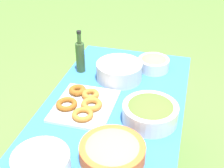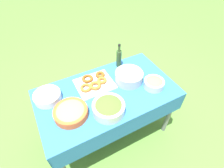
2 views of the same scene
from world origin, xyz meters
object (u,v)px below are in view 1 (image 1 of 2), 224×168
salad_bowl (150,111)px  donut_platter (83,104)px  olive_oil_bottle (80,56)px  fruit_bowl (154,63)px  pasta_bowl (119,69)px  bread_bowl (112,151)px  plate_stack (41,162)px

salad_bowl → donut_platter: bearing=-94.1°
donut_platter → olive_oil_bottle: olive_oil_bottle is taller
salad_bowl → olive_oil_bottle: olive_oil_bottle is taller
donut_platter → fruit_bowl: size_ratio=1.84×
pasta_bowl → bread_bowl: pasta_bowl is taller
donut_platter → plate_stack: size_ratio=1.48×
pasta_bowl → plate_stack: pasta_bowl is taller
olive_oil_bottle → fruit_bowl: bearing=107.6°
donut_platter → plate_stack: 0.47m
salad_bowl → olive_oil_bottle: 0.66m
plate_stack → olive_oil_bottle: olive_oil_bottle is taller
pasta_bowl → bread_bowl: (0.68, 0.14, -0.02)m
pasta_bowl → plate_stack: size_ratio=1.14×
olive_oil_bottle → pasta_bowl: bearing=83.5°
pasta_bowl → donut_platter: bearing=-19.2°
salad_bowl → plate_stack: size_ratio=1.14×
olive_oil_bottle → bread_bowl: bearing=29.8°
bread_bowl → fruit_bowl: (-0.86, 0.05, 0.00)m
salad_bowl → pasta_bowl: 0.45m
plate_stack → bread_bowl: bread_bowl is taller
pasta_bowl → olive_oil_bottle: (-0.03, -0.27, 0.04)m
olive_oil_bottle → bread_bowl: (0.71, 0.41, -0.07)m
plate_stack → donut_platter: bearing=177.0°
olive_oil_bottle → bread_bowl: 0.82m
salad_bowl → pasta_bowl: size_ratio=1.00×
donut_platter → plate_stack: bearing=-3.0°
donut_platter → bread_bowl: size_ratio=1.26×
pasta_bowl → plate_stack: (0.82, -0.14, -0.03)m
plate_stack → fruit_bowl: (-0.99, 0.34, 0.01)m
olive_oil_bottle → donut_platter: bearing=21.8°
salad_bowl → donut_platter: (-0.03, -0.38, -0.04)m
pasta_bowl → olive_oil_bottle: olive_oil_bottle is taller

